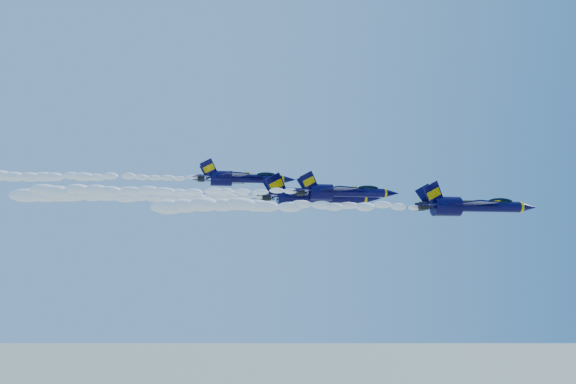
{
  "coord_description": "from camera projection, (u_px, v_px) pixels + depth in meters",
  "views": [
    {
      "loc": [
        -17.45,
        -86.4,
        143.15
      ],
      "look_at": [
        -4.05,
        -0.96,
        154.03
      ],
      "focal_mm": 35.0,
      "sensor_mm": 36.0,
      "label": 1
    }
  ],
  "objects": [
    {
      "name": "jet_third",
      "position": [
        315.0,
        197.0,
        89.99
      ],
      "size": [
        19.68,
        16.14,
        7.31
      ],
      "color": "#090632"
    },
    {
      "name": "jet_lead",
      "position": [
        470.0,
        206.0,
        81.39
      ],
      "size": [
        18.54,
        15.21,
        6.89
      ],
      "color": "#090632"
    },
    {
      "name": "smoke_trail_jet_lead",
      "position": [
        291.0,
        206.0,
        77.29
      ],
      "size": [
        36.77,
        2.07,
        1.86
      ],
      "primitive_type": "ellipsoid",
      "color": "white"
    },
    {
      "name": "smoke_trail_jet_second",
      "position": [
        168.0,
        191.0,
        78.83
      ],
      "size": [
        36.77,
        1.75,
        1.57
      ],
      "primitive_type": "ellipsoid",
      "color": "white"
    },
    {
      "name": "smoke_trail_jet_fourth",
      "position": [
        89.0,
        177.0,
        95.29
      ],
      "size": [
        36.77,
        1.96,
        1.76
      ],
      "primitive_type": "ellipsoid",
      "color": "white"
    },
    {
      "name": "jet_fourth",
      "position": [
        241.0,
        178.0,
        99.32
      ],
      "size": [
        17.56,
        14.4,
        6.53
      ],
      "color": "#090632"
    },
    {
      "name": "smoke_trail_jet_third",
      "position": [
        143.0,
        196.0,
        85.82
      ],
      "size": [
        36.77,
        2.19,
        1.97
      ],
      "primitive_type": "ellipsoid",
      "color": "white"
    },
    {
      "name": "jet_second",
      "position": [
        342.0,
        192.0,
        82.73
      ],
      "size": [
        15.66,
        12.85,
        5.82
      ],
      "color": "#090632"
    }
  ]
}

